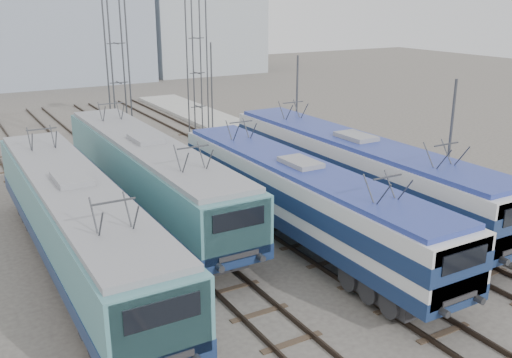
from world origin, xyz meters
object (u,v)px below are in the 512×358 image
object	(u,v)px
locomotive_far_right	(357,167)
mast_mid	(297,113)
mast_rear	(212,88)
catenary_tower_west	(117,57)
locomotive_far_left	(77,220)
mast_front	(448,158)
locomotive_center_left	(149,172)
locomotive_center_right	(302,196)
catenary_tower_east	(197,50)

from	to	relation	value
locomotive_far_right	mast_mid	distance (m)	8.36
locomotive_far_right	mast_rear	size ratio (longest dim) A/B	2.64
catenary_tower_west	locomotive_far_left	bearing A→B (deg)	-112.83
mast_front	mast_rear	world-z (taller)	same
locomotive_center_left	locomotive_center_right	size ratio (longest dim) A/B	1.06
catenary_tower_west	mast_mid	distance (m)	12.16
mast_front	mast_rear	distance (m)	24.00
catenary_tower_west	catenary_tower_east	world-z (taller)	same
locomotive_far_left	mast_front	distance (m)	15.90
locomotive_far_left	locomotive_center_left	distance (m)	6.38
locomotive_far_left	catenary_tower_west	xyz separation A→B (m)	(6.75, 16.03, 4.36)
catenary_tower_west	mast_mid	bearing A→B (deg)	-42.93
locomotive_far_left	locomotive_center_left	xyz separation A→B (m)	(4.50, 4.52, 0.02)
mast_rear	catenary_tower_west	bearing A→B (deg)	-155.06
locomotive_center_right	mast_rear	world-z (taller)	mast_rear
catenary_tower_east	mast_front	distance (m)	22.32
locomotive_center_right	locomotive_far_right	world-z (taller)	locomotive_far_right
locomotive_far_left	locomotive_center_right	bearing A→B (deg)	-11.76
catenary_tower_west	mast_rear	xyz separation A→B (m)	(8.60, 4.00, -3.14)
mast_rear	locomotive_center_left	bearing A→B (deg)	-124.97
catenary_tower_west	catenary_tower_east	distance (m)	6.80
locomotive_center_right	mast_rear	distance (m)	22.84
catenary_tower_east	mast_mid	xyz separation A→B (m)	(2.10, -10.00, -3.14)
mast_front	mast_mid	world-z (taller)	same
locomotive_far_right	locomotive_far_left	bearing A→B (deg)	179.85
mast_rear	locomotive_far_right	bearing A→B (deg)	-95.27
catenary_tower_east	locomotive_center_left	bearing A→B (deg)	-122.92
mast_mid	mast_rear	bearing A→B (deg)	90.00
locomotive_center_left	mast_mid	distance (m)	11.47
locomotive_far_right	mast_rear	xyz separation A→B (m)	(1.85, 20.07, 1.15)
locomotive_center_left	catenary_tower_west	world-z (taller)	catenary_tower_west
locomotive_far_left	catenary_tower_east	xyz separation A→B (m)	(13.25, 18.03, 4.36)
locomotive_center_left	catenary_tower_west	size ratio (longest dim) A/B	1.54
locomotive_center_left	mast_mid	size ratio (longest dim) A/B	2.65
mast_mid	locomotive_center_left	bearing A→B (deg)	-162.05
locomotive_far_left	catenary_tower_west	distance (m)	17.93
catenary_tower_east	mast_front	world-z (taller)	catenary_tower_east
locomotive_far_left	catenary_tower_east	size ratio (longest dim) A/B	1.53
mast_mid	locomotive_center_right	bearing A→B (deg)	-122.66
locomotive_far_right	mast_front	distance (m)	4.49
locomotive_far_right	mast_front	size ratio (longest dim) A/B	2.64
locomotive_center_left	locomotive_center_right	bearing A→B (deg)	-54.85
locomotive_center_left	catenary_tower_east	size ratio (longest dim) A/B	1.54
catenary_tower_west	mast_front	bearing A→B (deg)	-66.73
locomotive_center_left	mast_front	size ratio (longest dim) A/B	2.65
catenary_tower_west	locomotive_far_right	bearing A→B (deg)	-67.21
locomotive_far_left	mast_rear	bearing A→B (deg)	52.54
locomotive_far_left	mast_rear	xyz separation A→B (m)	(15.35, 20.03, 1.22)
catenary_tower_east	locomotive_center_right	bearing A→B (deg)	-102.05
locomotive_far_right	mast_mid	world-z (taller)	mast_mid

